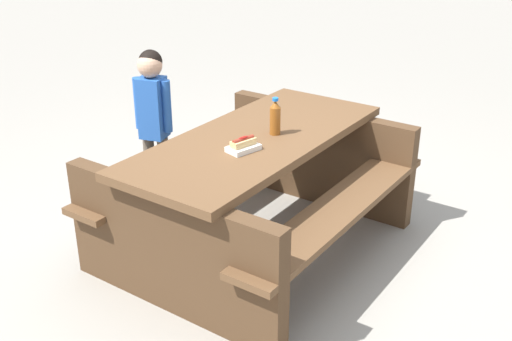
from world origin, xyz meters
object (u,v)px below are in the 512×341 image
object	(u,v)px
hotdog_tray	(243,146)
child_in_coat	(153,108)
picnic_table	(256,182)
soda_bottle	(275,118)

from	to	relation	value
hotdog_tray	child_in_coat	xyz separation A→B (m)	(-0.33, -1.01, -0.07)
picnic_table	soda_bottle	distance (m)	0.42
picnic_table	soda_bottle	xyz separation A→B (m)	(-0.09, 0.08, 0.41)
soda_bottle	child_in_coat	bearing A→B (deg)	-90.53
picnic_table	child_in_coat	distance (m)	0.97
hotdog_tray	child_in_coat	world-z (taller)	child_in_coat
picnic_table	soda_bottle	size ratio (longest dim) A/B	8.08
child_in_coat	picnic_table	bearing A→B (deg)	84.01
soda_bottle	hotdog_tray	bearing A→B (deg)	0.07
picnic_table	hotdog_tray	size ratio (longest dim) A/B	9.05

